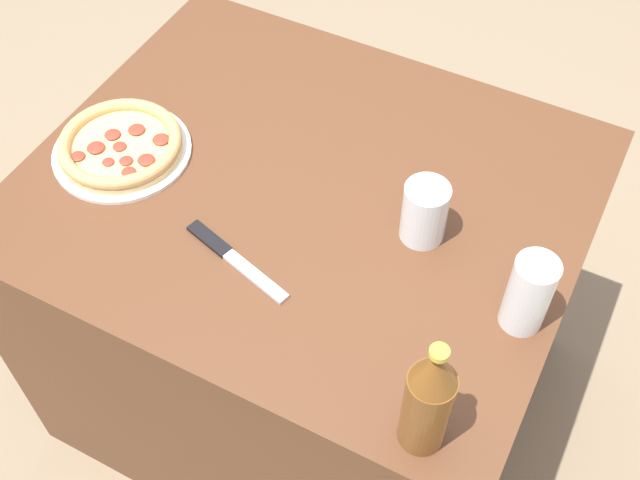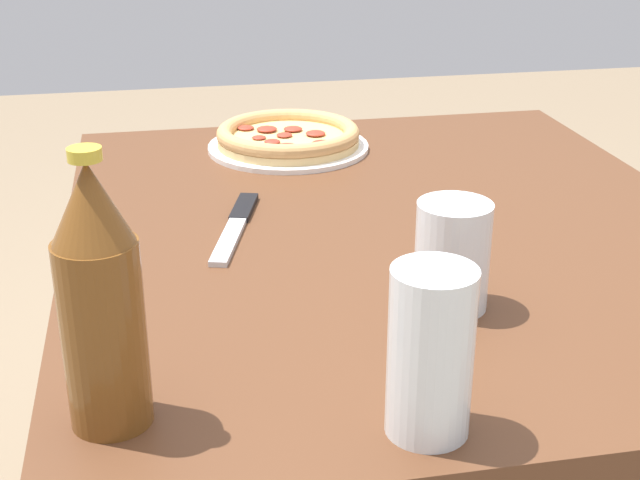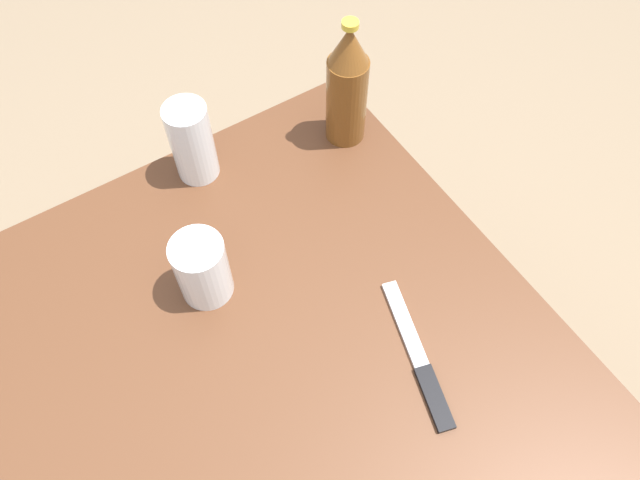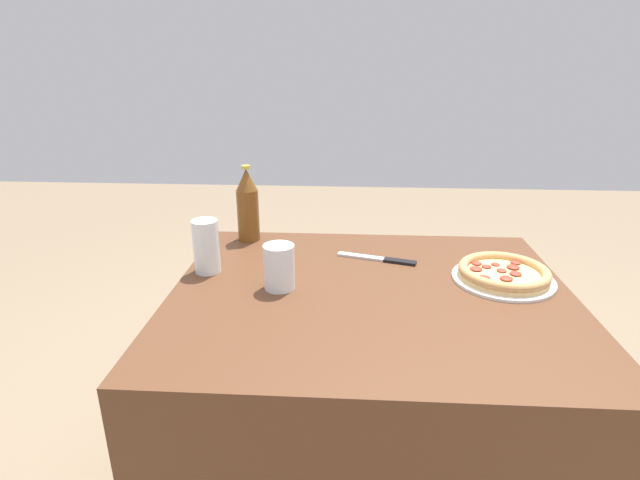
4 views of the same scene
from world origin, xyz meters
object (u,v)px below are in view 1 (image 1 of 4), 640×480
at_px(knife, 232,257).
at_px(glass_lemonade, 528,297).
at_px(glass_water, 424,215).
at_px(pizza_pepperoni, 121,146).
at_px(beer_bottle, 429,399).

bearing_deg(knife, glass_lemonade, -167.22).
bearing_deg(glass_water, glass_lemonade, 156.62).
height_order(pizza_pepperoni, knife, pizza_pepperoni).
distance_m(pizza_pepperoni, glass_lemonade, 0.79).
height_order(pizza_pepperoni, glass_water, glass_water).
xyz_separation_m(glass_water, knife, (0.26, 0.20, -0.05)).
distance_m(glass_water, glass_lemonade, 0.23).
relative_size(glass_lemonade, knife, 0.64).
distance_m(glass_lemonade, knife, 0.49).
height_order(glass_lemonade, beer_bottle, beer_bottle).
height_order(pizza_pepperoni, glass_lemonade, glass_lemonade).
bearing_deg(beer_bottle, knife, -19.92).
xyz_separation_m(pizza_pepperoni, knife, (-0.32, 0.12, -0.02)).
bearing_deg(knife, pizza_pepperoni, -20.63).
distance_m(glass_water, knife, 0.33).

